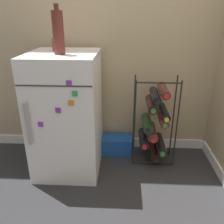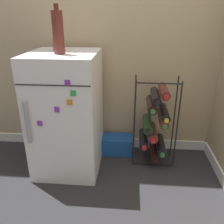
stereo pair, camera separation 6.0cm
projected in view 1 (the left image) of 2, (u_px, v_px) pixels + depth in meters
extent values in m
plane|color=#28282B|center=(102.00, 193.00, 1.74)|extent=(14.00, 14.00, 0.00)
cube|color=tan|center=(107.00, 9.00, 1.91)|extent=(6.87, 0.06, 2.50)
cube|color=white|center=(108.00, 142.00, 2.34)|extent=(6.87, 0.01, 0.09)
cube|color=white|center=(67.00, 114.00, 1.88)|extent=(0.51, 0.55, 0.96)
cube|color=#2D2D2D|center=(54.00, 86.00, 1.51)|extent=(0.50, 0.00, 0.01)
cube|color=#9E9EA3|center=(28.00, 124.00, 1.61)|extent=(0.02, 0.02, 0.31)
cube|color=green|center=(75.00, 94.00, 1.52)|extent=(0.04, 0.01, 0.04)
cube|color=purple|center=(69.00, 83.00, 1.49)|extent=(0.04, 0.01, 0.04)
cube|color=orange|center=(71.00, 103.00, 1.54)|extent=(0.04, 0.01, 0.04)
cube|color=purple|center=(58.00, 110.00, 1.57)|extent=(0.04, 0.01, 0.04)
cube|color=purple|center=(41.00, 124.00, 1.62)|extent=(0.04, 0.01, 0.04)
cylinder|color=black|center=(134.00, 125.00, 1.93)|extent=(0.01, 0.01, 0.76)
cylinder|color=black|center=(177.00, 126.00, 1.91)|extent=(0.01, 0.01, 0.76)
cylinder|color=black|center=(134.00, 117.00, 2.08)|extent=(0.01, 0.01, 0.76)
cylinder|color=black|center=(173.00, 118.00, 2.06)|extent=(0.01, 0.01, 0.76)
cylinder|color=black|center=(153.00, 162.00, 2.06)|extent=(0.34, 0.01, 0.01)
cylinder|color=black|center=(159.00, 83.00, 1.78)|extent=(0.34, 0.01, 0.01)
cylinder|color=black|center=(154.00, 151.00, 2.11)|extent=(0.08, 0.27, 0.08)
cylinder|color=black|center=(156.00, 160.00, 1.98)|extent=(0.04, 0.02, 0.04)
cylinder|color=black|center=(160.00, 144.00, 2.08)|extent=(0.08, 0.29, 0.08)
cylinder|color=#2D7033|center=(163.00, 154.00, 1.93)|extent=(0.04, 0.02, 0.04)
cylinder|color=black|center=(143.00, 138.00, 2.06)|extent=(0.07, 0.27, 0.07)
cylinder|color=red|center=(145.00, 147.00, 1.93)|extent=(0.04, 0.02, 0.04)
cylinder|color=#56231E|center=(152.00, 131.00, 2.03)|extent=(0.08, 0.26, 0.08)
cylinder|color=red|center=(154.00, 140.00, 1.90)|extent=(0.04, 0.02, 0.04)
cylinder|color=#19381E|center=(147.00, 123.00, 2.01)|extent=(0.08, 0.27, 0.08)
cylinder|color=black|center=(149.00, 131.00, 1.87)|extent=(0.04, 0.02, 0.04)
cylinder|color=#56231E|center=(162.00, 117.00, 1.98)|extent=(0.07, 0.30, 0.07)
cylinder|color=#2D7033|center=(165.00, 126.00, 1.83)|extent=(0.03, 0.02, 0.03)
cylinder|color=black|center=(164.00, 112.00, 1.96)|extent=(0.07, 0.28, 0.07)
cylinder|color=gold|center=(167.00, 120.00, 1.82)|extent=(0.03, 0.02, 0.03)
cylinder|color=black|center=(151.00, 104.00, 1.94)|extent=(0.08, 0.27, 0.08)
cylinder|color=#2D7033|center=(153.00, 111.00, 1.80)|extent=(0.04, 0.02, 0.04)
cylinder|color=black|center=(155.00, 96.00, 1.91)|extent=(0.07, 0.29, 0.07)
cylinder|color=black|center=(158.00, 102.00, 1.76)|extent=(0.03, 0.02, 0.03)
cylinder|color=#56231E|center=(163.00, 90.00, 1.89)|extent=(0.07, 0.27, 0.07)
cylinder|color=red|center=(166.00, 97.00, 1.75)|extent=(0.03, 0.02, 0.03)
cube|color=#194C9E|center=(117.00, 144.00, 2.23)|extent=(0.28, 0.18, 0.16)
cylinder|color=maroon|center=(58.00, 45.00, 1.76)|extent=(0.09, 0.09, 0.09)
cylinder|color=#56231E|center=(58.00, 33.00, 1.58)|extent=(0.08, 0.08, 0.28)
cylinder|color=#56231E|center=(56.00, 7.00, 1.52)|extent=(0.03, 0.03, 0.04)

